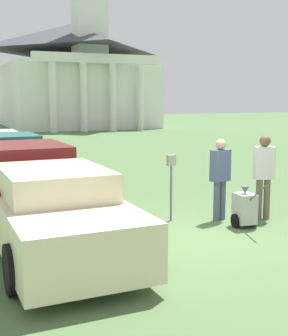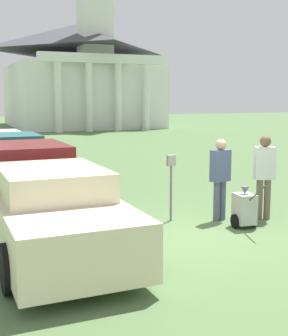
{
  "view_description": "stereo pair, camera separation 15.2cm",
  "coord_description": "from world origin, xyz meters",
  "px_view_note": "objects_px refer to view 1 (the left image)",
  "views": [
    {
      "loc": [
        -4.54,
        -7.46,
        2.59
      ],
      "look_at": [
        -0.59,
        1.59,
        1.1
      ],
      "focal_mm": 50.0,
      "sensor_mm": 36.0,
      "label": 1
    },
    {
      "loc": [
        -4.4,
        -7.52,
        2.59
      ],
      "look_at": [
        -0.59,
        1.59,
        1.1
      ],
      "focal_mm": 50.0,
      "sensor_mm": 36.0,
      "label": 2
    }
  ],
  "objects_px": {
    "equipment_cart": "(245,208)",
    "parked_car_maroon": "(25,182)",
    "parked_car_cream": "(52,211)",
    "church": "(73,72)",
    "person_worker": "(220,174)",
    "person_supervisor": "(264,171)",
    "parked_car_teal": "(6,164)",
    "parking_meter": "(171,175)"
  },
  "relations": [
    {
      "from": "equipment_cart",
      "to": "person_worker",
      "type": "bearing_deg",
      "value": 110.11
    },
    {
      "from": "parked_car_cream",
      "to": "person_supervisor",
      "type": "height_order",
      "value": "person_supervisor"
    },
    {
      "from": "equipment_cart",
      "to": "parked_car_teal",
      "type": "bearing_deg",
      "value": 129.91
    },
    {
      "from": "parking_meter",
      "to": "equipment_cart",
      "type": "bearing_deg",
      "value": -42.01
    },
    {
      "from": "parked_car_teal",
      "to": "parked_car_maroon",
      "type": "bearing_deg",
      "value": -90.57
    },
    {
      "from": "parked_car_maroon",
      "to": "parking_meter",
      "type": "distance_m",
      "value": 3.22
    },
    {
      "from": "parked_car_maroon",
      "to": "equipment_cart",
      "type": "relative_size",
      "value": 5.2
    },
    {
      "from": "parked_car_cream",
      "to": "person_supervisor",
      "type": "xyz_separation_m",
      "value": [
        4.62,
        0.32,
        0.34
      ]
    },
    {
      "from": "person_worker",
      "to": "church",
      "type": "relative_size",
      "value": 0.08
    },
    {
      "from": "church",
      "to": "equipment_cart",
      "type": "bearing_deg",
      "value": -99.66
    },
    {
      "from": "parking_meter",
      "to": "equipment_cart",
      "type": "distance_m",
      "value": 1.64
    },
    {
      "from": "equipment_cart",
      "to": "parked_car_cream",
      "type": "bearing_deg",
      "value": -174.06
    },
    {
      "from": "equipment_cart",
      "to": "church",
      "type": "distance_m",
      "value": 35.51
    },
    {
      "from": "parked_car_cream",
      "to": "parked_car_teal",
      "type": "bearing_deg",
      "value": 89.43
    },
    {
      "from": "parked_car_cream",
      "to": "person_supervisor",
      "type": "relative_size",
      "value": 2.81
    },
    {
      "from": "parked_car_teal",
      "to": "person_supervisor",
      "type": "height_order",
      "value": "person_supervisor"
    },
    {
      "from": "person_supervisor",
      "to": "parked_car_teal",
      "type": "bearing_deg",
      "value": -29.37
    },
    {
      "from": "parked_car_maroon",
      "to": "parked_car_cream",
      "type": "bearing_deg",
      "value": -90.57
    },
    {
      "from": "person_worker",
      "to": "equipment_cart",
      "type": "distance_m",
      "value": 0.92
    },
    {
      "from": "parked_car_maroon",
      "to": "equipment_cart",
      "type": "xyz_separation_m",
      "value": [
        3.88,
        -2.71,
        -0.36
      ]
    },
    {
      "from": "person_worker",
      "to": "equipment_cart",
      "type": "relative_size",
      "value": 1.73
    },
    {
      "from": "person_supervisor",
      "to": "church",
      "type": "bearing_deg",
      "value": -77.6
    },
    {
      "from": "person_worker",
      "to": "person_supervisor",
      "type": "height_order",
      "value": "person_supervisor"
    },
    {
      "from": "parked_car_maroon",
      "to": "equipment_cart",
      "type": "height_order",
      "value": "parked_car_maroon"
    },
    {
      "from": "parked_car_maroon",
      "to": "parking_meter",
      "type": "height_order",
      "value": "parked_car_maroon"
    },
    {
      "from": "parked_car_cream",
      "to": "church",
      "type": "bearing_deg",
      "value": 73.66
    },
    {
      "from": "parked_car_cream",
      "to": "parked_car_maroon",
      "type": "bearing_deg",
      "value": 89.43
    },
    {
      "from": "parking_meter",
      "to": "person_worker",
      "type": "relative_size",
      "value": 0.81
    },
    {
      "from": "parked_car_teal",
      "to": "person_supervisor",
      "type": "xyz_separation_m",
      "value": [
        4.62,
        -5.57,
        0.3
      ]
    },
    {
      "from": "person_supervisor",
      "to": "church",
      "type": "distance_m",
      "value": 34.94
    },
    {
      "from": "person_supervisor",
      "to": "equipment_cart",
      "type": "distance_m",
      "value": 1.05
    },
    {
      "from": "parked_car_cream",
      "to": "parked_car_teal",
      "type": "relative_size",
      "value": 1.09
    },
    {
      "from": "parked_car_maroon",
      "to": "parked_car_teal",
      "type": "bearing_deg",
      "value": 89.43
    },
    {
      "from": "parking_meter",
      "to": "person_supervisor",
      "type": "height_order",
      "value": "person_supervisor"
    },
    {
      "from": "parking_meter",
      "to": "person_supervisor",
      "type": "xyz_separation_m",
      "value": [
        1.88,
        -0.65,
        0.06
      ]
    },
    {
      "from": "parked_car_teal",
      "to": "equipment_cart",
      "type": "relative_size",
      "value": 4.65
    },
    {
      "from": "parking_meter",
      "to": "person_worker",
      "type": "xyz_separation_m",
      "value": [
        0.98,
        -0.35,
        0.01
      ]
    },
    {
      "from": "parking_meter",
      "to": "church",
      "type": "distance_m",
      "value": 34.64
    },
    {
      "from": "equipment_cart",
      "to": "parked_car_maroon",
      "type": "bearing_deg",
      "value": 151.88
    },
    {
      "from": "parking_meter",
      "to": "equipment_cart",
      "type": "xyz_separation_m",
      "value": [
        1.14,
        -1.03,
        -0.59
      ]
    },
    {
      "from": "parked_car_maroon",
      "to": "equipment_cart",
      "type": "bearing_deg",
      "value": -35.49
    },
    {
      "from": "person_supervisor",
      "to": "equipment_cart",
      "type": "relative_size",
      "value": 1.8
    }
  ]
}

